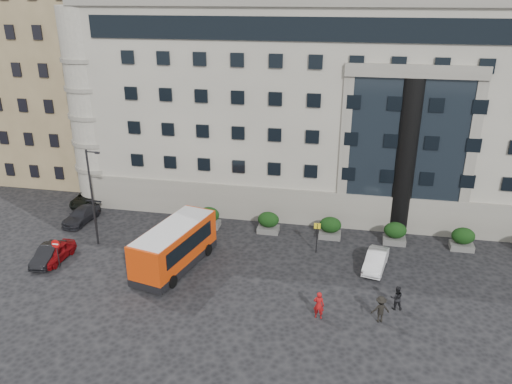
{
  "coord_description": "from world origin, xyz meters",
  "views": [
    {
      "loc": [
        7.56,
        -29.84,
        19.07
      ],
      "look_at": [
        0.8,
        4.4,
        5.0
      ],
      "focal_mm": 35.0,
      "sensor_mm": 36.0,
      "label": 1
    }
  ],
  "objects_px": {
    "hedge_b": "(268,222)",
    "white_taxi": "(376,261)",
    "minibus": "(175,245)",
    "parked_car_b": "(48,254)",
    "pedestrian_b": "(397,298)",
    "pedestrian_c": "(380,309)",
    "hedge_d": "(395,233)",
    "bus_stop_sign": "(317,233)",
    "parked_car_a": "(56,253)",
    "red_truck": "(137,166)",
    "hedge_a": "(209,217)",
    "no_entry_sign": "(56,248)",
    "parked_car_c": "(81,215)",
    "parked_car_d": "(87,198)",
    "hedge_e": "(463,239)",
    "street_lamp": "(92,194)",
    "pedestrian_a": "(319,305)",
    "hedge_c": "(330,227)"
  },
  "relations": [
    {
      "from": "pedestrian_b",
      "to": "pedestrian_c",
      "type": "distance_m",
      "value": 1.89
    },
    {
      "from": "hedge_a",
      "to": "parked_car_d",
      "type": "height_order",
      "value": "hedge_a"
    },
    {
      "from": "hedge_b",
      "to": "parked_car_d",
      "type": "height_order",
      "value": "hedge_b"
    },
    {
      "from": "hedge_a",
      "to": "no_entry_sign",
      "type": "height_order",
      "value": "no_entry_sign"
    },
    {
      "from": "street_lamp",
      "to": "pedestrian_b",
      "type": "xyz_separation_m",
      "value": [
        23.11,
        -4.52,
        -3.54
      ]
    },
    {
      "from": "pedestrian_c",
      "to": "pedestrian_b",
      "type": "bearing_deg",
      "value": -140.6
    },
    {
      "from": "hedge_d",
      "to": "minibus",
      "type": "distance_m",
      "value": 17.65
    },
    {
      "from": "hedge_d",
      "to": "red_truck",
      "type": "xyz_separation_m",
      "value": [
        -26.54,
        9.75,
        0.61
      ]
    },
    {
      "from": "hedge_a",
      "to": "parked_car_b",
      "type": "xyz_separation_m",
      "value": [
        -10.29,
        -8.16,
        -0.3
      ]
    },
    {
      "from": "pedestrian_b",
      "to": "hedge_c",
      "type": "bearing_deg",
      "value": -68.57
    },
    {
      "from": "hedge_d",
      "to": "bus_stop_sign",
      "type": "relative_size",
      "value": 0.73
    },
    {
      "from": "hedge_d",
      "to": "parked_car_b",
      "type": "relative_size",
      "value": 0.49
    },
    {
      "from": "no_entry_sign",
      "to": "hedge_e",
      "type": "bearing_deg",
      "value": 16.52
    },
    {
      "from": "hedge_b",
      "to": "white_taxi",
      "type": "relative_size",
      "value": 0.47
    },
    {
      "from": "hedge_a",
      "to": "pedestrian_b",
      "type": "height_order",
      "value": "hedge_a"
    },
    {
      "from": "bus_stop_sign",
      "to": "parked_car_a",
      "type": "relative_size",
      "value": 0.67
    },
    {
      "from": "hedge_d",
      "to": "bus_stop_sign",
      "type": "bearing_deg",
      "value": -155.34
    },
    {
      "from": "hedge_b",
      "to": "red_truck",
      "type": "xyz_separation_m",
      "value": [
        -16.14,
        9.75,
        0.61
      ]
    },
    {
      "from": "street_lamp",
      "to": "parked_car_a",
      "type": "xyz_separation_m",
      "value": [
        -1.89,
        -3.05,
        -3.73
      ]
    },
    {
      "from": "parked_car_c",
      "to": "hedge_a",
      "type": "bearing_deg",
      "value": 10.9
    },
    {
      "from": "hedge_b",
      "to": "no_entry_sign",
      "type": "bearing_deg",
      "value": -148.1
    },
    {
      "from": "street_lamp",
      "to": "pedestrian_c",
      "type": "bearing_deg",
      "value": -15.42
    },
    {
      "from": "no_entry_sign",
      "to": "pedestrian_c",
      "type": "height_order",
      "value": "no_entry_sign"
    },
    {
      "from": "minibus",
      "to": "pedestrian_c",
      "type": "xyz_separation_m",
      "value": [
        14.69,
        -3.9,
        -0.91
      ]
    },
    {
      "from": "minibus",
      "to": "no_entry_sign",
      "type": "bearing_deg",
      "value": -154.6
    },
    {
      "from": "hedge_c",
      "to": "parked_car_b",
      "type": "bearing_deg",
      "value": -158.48
    },
    {
      "from": "parked_car_a",
      "to": "hedge_a",
      "type": "bearing_deg",
      "value": 40.51
    },
    {
      "from": "minibus",
      "to": "parked_car_c",
      "type": "distance_m",
      "value": 12.37
    },
    {
      "from": "street_lamp",
      "to": "hedge_b",
      "type": "bearing_deg",
      "value": 20.07
    },
    {
      "from": "minibus",
      "to": "parked_car_d",
      "type": "bearing_deg",
      "value": 155.14
    },
    {
      "from": "hedge_c",
      "to": "parked_car_a",
      "type": "relative_size",
      "value": 0.49
    },
    {
      "from": "parked_car_c",
      "to": "no_entry_sign",
      "type": "bearing_deg",
      "value": -67.31
    },
    {
      "from": "bus_stop_sign",
      "to": "parked_car_d",
      "type": "height_order",
      "value": "bus_stop_sign"
    },
    {
      "from": "hedge_e",
      "to": "street_lamp",
      "type": "height_order",
      "value": "street_lamp"
    },
    {
      "from": "street_lamp",
      "to": "pedestrian_b",
      "type": "bearing_deg",
      "value": -11.06
    },
    {
      "from": "bus_stop_sign",
      "to": "parked_car_c",
      "type": "height_order",
      "value": "bus_stop_sign"
    },
    {
      "from": "parked_car_d",
      "to": "hedge_e",
      "type": "bearing_deg",
      "value": -9.42
    },
    {
      "from": "hedge_e",
      "to": "pedestrian_a",
      "type": "height_order",
      "value": "pedestrian_a"
    },
    {
      "from": "red_truck",
      "to": "pedestrian_c",
      "type": "relative_size",
      "value": 3.25
    },
    {
      "from": "hedge_b",
      "to": "red_truck",
      "type": "bearing_deg",
      "value": 148.85
    },
    {
      "from": "pedestrian_a",
      "to": "minibus",
      "type": "bearing_deg",
      "value": -15.07
    },
    {
      "from": "white_taxi",
      "to": "red_truck",
      "type": "bearing_deg",
      "value": 161.9
    },
    {
      "from": "hedge_c",
      "to": "red_truck",
      "type": "distance_m",
      "value": 23.47
    },
    {
      "from": "parked_car_d",
      "to": "street_lamp",
      "type": "bearing_deg",
      "value": -60.77
    },
    {
      "from": "minibus",
      "to": "parked_car_b",
      "type": "height_order",
      "value": "minibus"
    },
    {
      "from": "bus_stop_sign",
      "to": "parked_car_c",
      "type": "xyz_separation_m",
      "value": [
        -20.94,
        1.63,
        -1.1
      ]
    },
    {
      "from": "hedge_e",
      "to": "parked_car_c",
      "type": "relative_size",
      "value": 0.43
    },
    {
      "from": "hedge_e",
      "to": "street_lamp",
      "type": "xyz_separation_m",
      "value": [
        -28.74,
        -4.8,
        3.44
      ]
    },
    {
      "from": "minibus",
      "to": "parked_car_c",
      "type": "bearing_deg",
      "value": 164.79
    },
    {
      "from": "minibus",
      "to": "pedestrian_c",
      "type": "relative_size",
      "value": 4.63
    }
  ]
}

